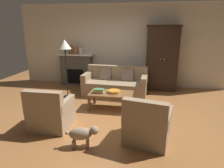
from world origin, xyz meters
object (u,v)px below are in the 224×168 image
Objects in this scene: mantel_vase_cream at (81,51)px; armchair_near_left at (51,113)px; dog at (82,134)px; armoire at (162,58)px; coffee_table at (111,95)px; book_stack at (99,91)px; mantel_vase_bronze at (71,49)px; couch at (115,85)px; floor_lamp at (65,48)px; mantel_vase_terracotta at (76,50)px; fireplace at (77,69)px; fruit_bowl at (114,92)px; armchair_near_right at (147,125)px.

armchair_near_left is at bearing -82.99° from mantel_vase_cream.
armoire is at bearing 67.41° from dog.
coffee_table is 1.61m from armchair_near_left.
book_stack is 2.64m from mantel_vase_bronze.
couch is 1.85m from floor_lamp.
mantel_vase_cream is (-1.44, 1.96, 0.86)m from coffee_table.
mantel_vase_cream is at bearing 0.00° from mantel_vase_terracotta.
coffee_table is (-1.33, -1.90, -0.69)m from armoire.
floor_lamp is (-1.14, 0.69, 0.99)m from book_stack.
floor_lamp reaches higher than mantel_vase_bronze.
mantel_vase_bronze is at bearing 153.16° from couch.
mantel_vase_terracotta is at bearing -90.00° from fireplace.
coffee_table is at bearing -47.41° from mantel_vase_bronze.
dog is at bearing -69.05° from mantel_vase_terracotta.
armoire reaches higher than coffee_table.
book_stack is (-0.38, -0.07, 0.02)m from fruit_bowl.
couch is at bearing 87.43° from dog.
mantel_vase_bronze is at bearing 128.92° from armchair_near_right.
coffee_table is 1.78m from dog.
armoire is 8.07× the size of book_stack.
mantel_vase_terracotta is 1.35× the size of mantel_vase_cream.
mantel_vase_cream reaches higher than couch.
fireplace reaches higher than couch.
coffee_table is 2.58m from mantel_vase_cream.
floor_lamp is at bearing -74.87° from mantel_vase_bronze.
coffee_table is 2.81m from mantel_vase_bronze.
dog is (-1.52, -3.66, -0.81)m from armoire.
mantel_vase_bronze is at bearing 132.59° from coffee_table.
fireplace is 4.02× the size of fruit_bowl.
mantel_vase_cream reaches higher than book_stack.
floor_lamp is 2.96m from dog.
couch is 2.13× the size of armchair_near_right.
fireplace reaches higher than book_stack.
fruit_bowl is 1.15× the size of mantel_vase_terracotta.
mantel_vase_bronze is 4.18m from dog.
floor_lamp is at bearing 101.96° from armchair_near_left.
coffee_table is at bearing 123.05° from armchair_near_right.
mantel_vase_bronze is 1.14× the size of mantel_vase_terracotta.
mantel_vase_cream is 0.12× the size of floor_lamp.
armchair_near_left is at bearing -76.71° from mantel_vase_bronze.
fireplace reaches higher than dog.
fireplace is 6.25× the size of mantel_vase_cream.
armchair_near_right reaches higher than coffee_table.
dog is (1.25, -3.72, -0.98)m from mantel_vase_cream.
fireplace reaches higher than fruit_bowl.
mantel_vase_bronze is 0.34× the size of armchair_near_right.
floor_lamp reaches higher than book_stack.
armchair_near_right is (0.91, -1.40, -0.05)m from coffee_table.
coffee_table is 1.92m from floor_lamp.
floor_lamp reaches higher than armchair_near_left.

